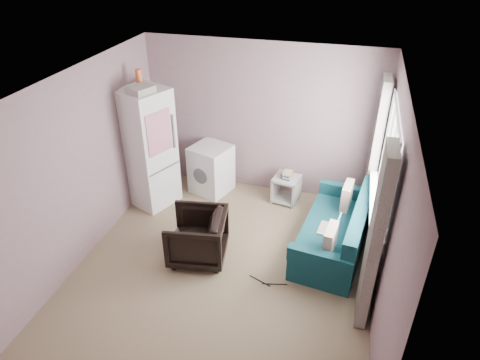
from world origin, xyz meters
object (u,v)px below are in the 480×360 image
Objects in this scene: armchair at (197,235)px; sofa at (337,233)px; fridge at (148,148)px; washing_machine at (211,168)px; side_table at (286,187)px.

sofa reaches higher than armchair.
fridge reaches higher than sofa.
side_table is (1.28, 0.01, -0.17)m from washing_machine.
washing_machine reaches higher than armchair.
sofa is (1.81, 0.65, -0.09)m from armchair.
side_table is (2.11, 0.56, -0.71)m from fridge.
sofa reaches higher than side_table.
fridge is (-1.19, 1.14, 0.59)m from armchair.
side_table is at bearing 19.05° from washing_machine.
washing_machine is 1.30m from side_table.
armchair is at bearing -59.06° from washing_machine.
side_table is 1.38m from sofa.
washing_machine is at bearing 56.86° from fridge.
washing_machine is at bearing -179.56° from side_table.
fridge is 1.12m from washing_machine.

